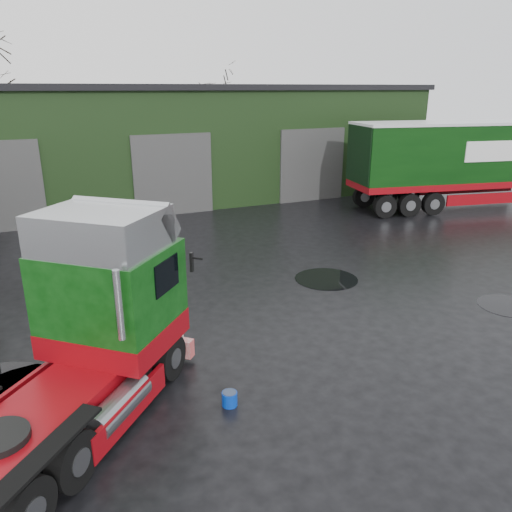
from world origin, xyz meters
The scene contains 9 objects.
ground centered at (0.00, 0.00, 0.00)m, with size 100.00×100.00×0.00m, color black.
warehouse centered at (2.00, 20.00, 3.16)m, with size 32.40×12.40×6.30m.
hero_tractor centered at (-4.50, -1.69, 1.96)m, with size 2.68×6.32×3.92m, color #0D410F, non-canonical shape.
lorry_right centered at (17.00, 9.00, 2.27)m, with size 2.99×17.26×4.54m, color silver, non-canonical shape.
wash_bucket centered at (-1.45, -2.26, 0.15)m, with size 0.32×0.32×0.30m, color #0831AF.
tree_back_b centered at (10.00, 30.00, 3.75)m, with size 4.40×4.40×7.50m, color black, non-canonical shape.
puddle_0 centered at (-5.02, -0.83, 0.00)m, with size 3.88×3.88×0.01m, color black.
puddle_1 centered at (4.13, 2.96, 0.00)m, with size 2.13×2.13×0.01m, color black.
puddle_3 centered at (7.85, -1.15, 0.00)m, with size 1.72×1.72×0.01m, color black.
Camera 1 is at (-4.55, -10.33, 6.12)m, focal length 35.00 mm.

